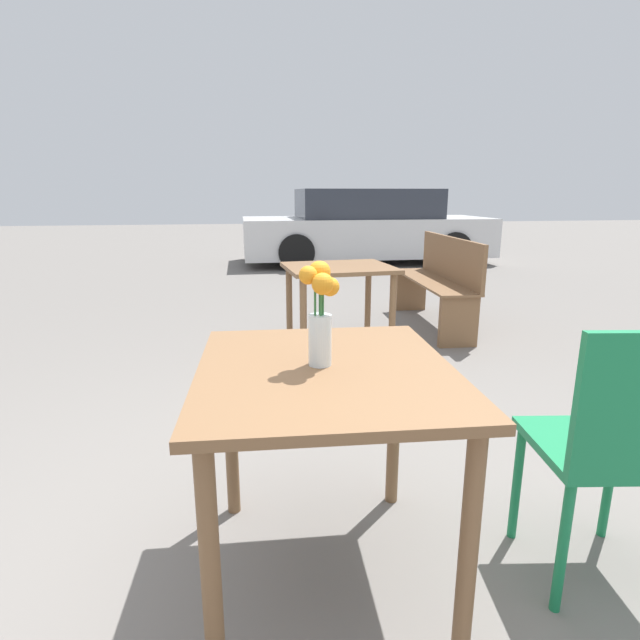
% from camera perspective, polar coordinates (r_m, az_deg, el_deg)
% --- Properties ---
extents(ground_plane, '(40.00, 40.00, 0.00)m').
position_cam_1_polar(ground_plane, '(1.89, 0.56, -26.83)').
color(ground_plane, slate).
extents(table_front, '(0.81, 0.91, 0.74)m').
position_cam_1_polar(table_front, '(1.56, 0.61, -9.16)').
color(table_front, brown).
rests_on(table_front, ground_plane).
extents(flower_vase, '(0.12, 0.13, 0.31)m').
position_cam_1_polar(flower_vase, '(1.48, 0.02, 0.63)').
color(flower_vase, silver).
rests_on(flower_vase, table_front).
extents(cafe_chair, '(0.45, 0.45, 0.89)m').
position_cam_1_polar(cafe_chair, '(1.78, 30.72, -11.88)').
color(cafe_chair, '#197A47').
rests_on(cafe_chair, ground_plane).
extents(bench_near, '(0.44, 1.51, 0.85)m').
position_cam_1_polar(bench_near, '(4.87, 13.55, 4.57)').
color(bench_near, brown).
rests_on(bench_near, ground_plane).
extents(table_back, '(0.84, 0.72, 0.71)m').
position_cam_1_polar(table_back, '(3.80, 2.15, 4.36)').
color(table_back, brown).
rests_on(table_back, ground_plane).
extents(parked_car, '(4.44, 1.82, 1.32)m').
position_cam_1_polar(parked_car, '(9.31, 5.25, 10.43)').
color(parked_car, silver).
rests_on(parked_car, ground_plane).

